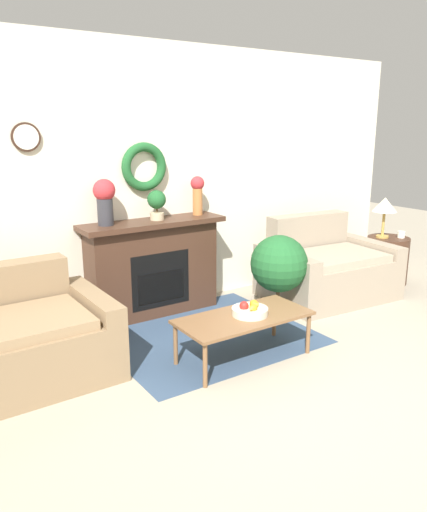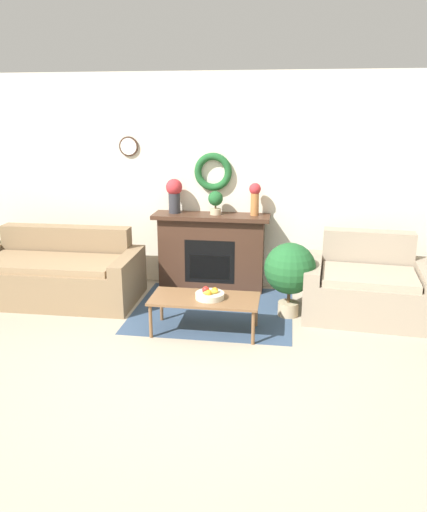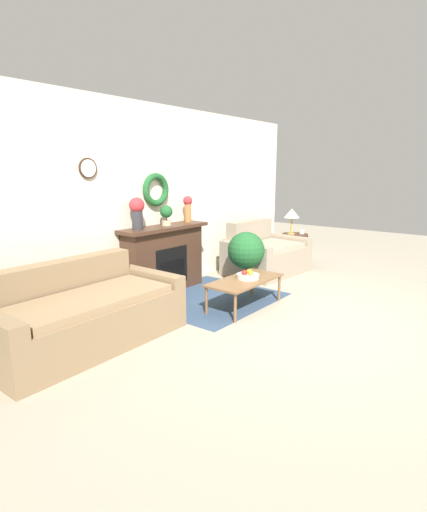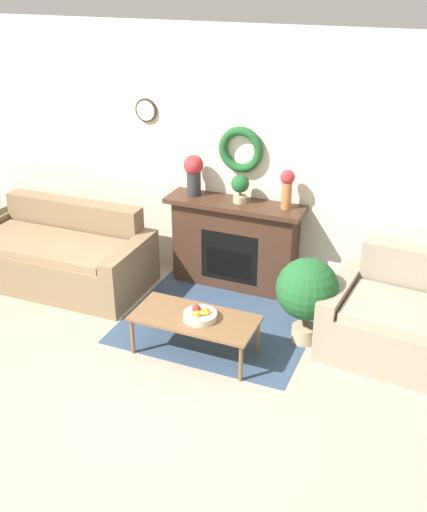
{
  "view_description": "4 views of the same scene",
  "coord_description": "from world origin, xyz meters",
  "px_view_note": "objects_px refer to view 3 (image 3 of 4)",
  "views": [
    {
      "loc": [
        -2.3,
        -2.02,
        1.9
      ],
      "look_at": [
        0.08,
        1.54,
        0.77
      ],
      "focal_mm": 35.0,
      "sensor_mm": 36.0,
      "label": 1
    },
    {
      "loc": [
        0.85,
        -3.72,
        2.25
      ],
      "look_at": [
        0.06,
        1.44,
        0.71
      ],
      "focal_mm": 35.0,
      "sensor_mm": 36.0,
      "label": 2
    },
    {
      "loc": [
        -4.14,
        -1.79,
        1.78
      ],
      "look_at": [
        -0.06,
        1.47,
        0.65
      ],
      "focal_mm": 28.0,
      "sensor_mm": 36.0,
      "label": 3
    },
    {
      "loc": [
        1.94,
        -3.09,
        3.22
      ],
      "look_at": [
        0.05,
        1.42,
        0.81
      ],
      "focal_mm": 42.0,
      "sensor_mm": 36.0,
      "label": 4
    }
  ],
  "objects_px": {
    "mug": "(302,232)",
    "potted_plant_on_mantel": "(166,214)",
    "fruit_bowl": "(248,276)",
    "vase_on_mantel_right": "(188,207)",
    "couch_left": "(84,314)",
    "side_table_by_loveseat": "(294,248)",
    "table_lamp": "(292,214)",
    "vase_on_mantel_left": "(137,211)",
    "potted_plant_floor_by_loveseat": "(246,252)",
    "loveseat_right": "(265,255)",
    "coffee_table": "(245,282)",
    "fireplace": "(164,258)"
  },
  "relations": [
    {
      "from": "coffee_table",
      "to": "table_lamp",
      "type": "height_order",
      "value": "table_lamp"
    },
    {
      "from": "couch_left",
      "to": "coffee_table",
      "type": "distance_m",
      "value": 2.07
    },
    {
      "from": "couch_left",
      "to": "side_table_by_loveseat",
      "type": "height_order",
      "value": "couch_left"
    },
    {
      "from": "mug",
      "to": "side_table_by_loveseat",
      "type": "bearing_deg",
      "value": 142.13
    },
    {
      "from": "fireplace",
      "to": "fruit_bowl",
      "type": "relative_size",
      "value": 4.9
    },
    {
      "from": "side_table_by_loveseat",
      "to": "fruit_bowl",
      "type": "bearing_deg",
      "value": -165.13
    },
    {
      "from": "side_table_by_loveseat",
      "to": "loveseat_right",
      "type": "bearing_deg",
      "value": 177.06
    },
    {
      "from": "loveseat_right",
      "to": "side_table_by_loveseat",
      "type": "distance_m",
      "value": 1.01
    },
    {
      "from": "side_table_by_loveseat",
      "to": "table_lamp",
      "type": "height_order",
      "value": "table_lamp"
    },
    {
      "from": "fireplace",
      "to": "coffee_table",
      "type": "height_order",
      "value": "fireplace"
    },
    {
      "from": "couch_left",
      "to": "table_lamp",
      "type": "relative_size",
      "value": 4.14
    },
    {
      "from": "fireplace",
      "to": "table_lamp",
      "type": "distance_m",
      "value": 2.92
    },
    {
      "from": "table_lamp",
      "to": "potted_plant_floor_by_loveseat",
      "type": "bearing_deg",
      "value": -174.15
    },
    {
      "from": "vase_on_mantel_left",
      "to": "vase_on_mantel_right",
      "type": "bearing_deg",
      "value": 0.0
    },
    {
      "from": "coffee_table",
      "to": "potted_plant_on_mantel",
      "type": "xyz_separation_m",
      "value": [
        -0.09,
        1.34,
        0.81
      ]
    },
    {
      "from": "coffee_table",
      "to": "fruit_bowl",
      "type": "xyz_separation_m",
      "value": [
        0.05,
        -0.01,
        0.07
      ]
    },
    {
      "from": "fruit_bowl",
      "to": "couch_left",
      "type": "bearing_deg",
      "value": 160.85
    },
    {
      "from": "table_lamp",
      "to": "potted_plant_floor_by_loveseat",
      "type": "height_order",
      "value": "table_lamp"
    },
    {
      "from": "table_lamp",
      "to": "vase_on_mantel_left",
      "type": "distance_m",
      "value": 3.36
    },
    {
      "from": "couch_left",
      "to": "potted_plant_on_mantel",
      "type": "bearing_deg",
      "value": 18.17
    },
    {
      "from": "loveseat_right",
      "to": "potted_plant_floor_by_loveseat",
      "type": "relative_size",
      "value": 1.72
    },
    {
      "from": "table_lamp",
      "to": "mug",
      "type": "height_order",
      "value": "table_lamp"
    },
    {
      "from": "coffee_table",
      "to": "side_table_by_loveseat",
      "type": "relative_size",
      "value": 1.98
    },
    {
      "from": "couch_left",
      "to": "vase_on_mantel_right",
      "type": "distance_m",
      "value": 2.61
    },
    {
      "from": "vase_on_mantel_left",
      "to": "potted_plant_floor_by_loveseat",
      "type": "distance_m",
      "value": 1.81
    },
    {
      "from": "fireplace",
      "to": "potted_plant_floor_by_loveseat",
      "type": "height_order",
      "value": "fireplace"
    },
    {
      "from": "fruit_bowl",
      "to": "potted_plant_on_mantel",
      "type": "bearing_deg",
      "value": 95.95
    },
    {
      "from": "coffee_table",
      "to": "fruit_bowl",
      "type": "height_order",
      "value": "fruit_bowl"
    },
    {
      "from": "couch_left",
      "to": "side_table_by_loveseat",
      "type": "xyz_separation_m",
      "value": [
        4.7,
        0.02,
        -0.02
      ]
    },
    {
      "from": "couch_left",
      "to": "side_table_by_loveseat",
      "type": "relative_size",
      "value": 3.55
    },
    {
      "from": "vase_on_mantel_left",
      "to": "loveseat_right",
      "type": "bearing_deg",
      "value": -14.33
    },
    {
      "from": "vase_on_mantel_right",
      "to": "potted_plant_on_mantel",
      "type": "bearing_deg",
      "value": -177.65
    },
    {
      "from": "table_lamp",
      "to": "vase_on_mantel_left",
      "type": "height_order",
      "value": "vase_on_mantel_left"
    },
    {
      "from": "couch_left",
      "to": "vase_on_mantel_right",
      "type": "xyz_separation_m",
      "value": [
        2.36,
        0.67,
        0.91
      ]
    },
    {
      "from": "loveseat_right",
      "to": "fruit_bowl",
      "type": "height_order",
      "value": "loveseat_right"
    },
    {
      "from": "mug",
      "to": "vase_on_mantel_left",
      "type": "distance_m",
      "value": 3.6
    },
    {
      "from": "mug",
      "to": "potted_plant_on_mantel",
      "type": "xyz_separation_m",
      "value": [
        -2.94,
        0.72,
        0.55
      ]
    },
    {
      "from": "potted_plant_on_mantel",
      "to": "vase_on_mantel_left",
      "type": "bearing_deg",
      "value": 177.84
    },
    {
      "from": "loveseat_right",
      "to": "vase_on_mantel_left",
      "type": "relative_size",
      "value": 3.34
    },
    {
      "from": "side_table_by_loveseat",
      "to": "vase_on_mantel_right",
      "type": "height_order",
      "value": "vase_on_mantel_right"
    },
    {
      "from": "couch_left",
      "to": "vase_on_mantel_right",
      "type": "bearing_deg",
      "value": 14.88
    },
    {
      "from": "coffee_table",
      "to": "potted_plant_floor_by_loveseat",
      "type": "height_order",
      "value": "potted_plant_floor_by_loveseat"
    },
    {
      "from": "mug",
      "to": "vase_on_mantel_right",
      "type": "distance_m",
      "value": 2.63
    },
    {
      "from": "coffee_table",
      "to": "potted_plant_floor_by_loveseat",
      "type": "xyz_separation_m",
      "value": [
        0.86,
        0.57,
        0.19
      ]
    },
    {
      "from": "table_lamp",
      "to": "vase_on_mantel_right",
      "type": "bearing_deg",
      "value": 165.2
    },
    {
      "from": "fruit_bowl",
      "to": "vase_on_mantel_right",
      "type": "bearing_deg",
      "value": 75.71
    },
    {
      "from": "loveseat_right",
      "to": "fruit_bowl",
      "type": "distance_m",
      "value": 1.85
    },
    {
      "from": "coffee_table",
      "to": "vase_on_mantel_right",
      "type": "xyz_separation_m",
      "value": [
        0.4,
        1.36,
        0.87
      ]
    },
    {
      "from": "side_table_by_loveseat",
      "to": "potted_plant_floor_by_loveseat",
      "type": "xyz_separation_m",
      "value": [
        -1.88,
        -0.14,
        0.25
      ]
    },
    {
      "from": "vase_on_mantel_right",
      "to": "potted_plant_on_mantel",
      "type": "xyz_separation_m",
      "value": [
        -0.49,
        -0.02,
        -0.06
      ]
    }
  ]
}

